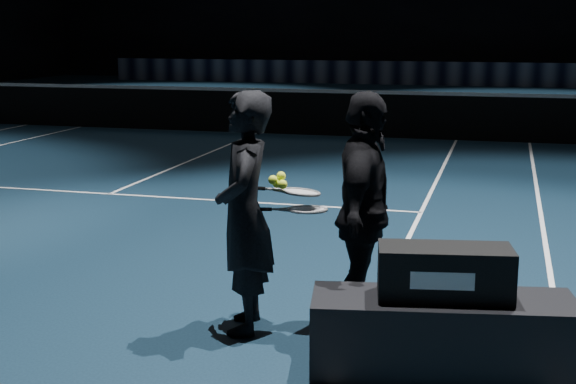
{
  "coord_description": "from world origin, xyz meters",
  "views": [
    {
      "loc": [
        5.04,
        -15.82,
        2.17
      ],
      "look_at": [
        3.56,
        -10.44,
        1.02
      ],
      "focal_mm": 50.0,
      "sensor_mm": 36.0,
      "label": 1
    }
  ],
  "objects_px": {
    "player_a": "(245,213)",
    "player_b": "(364,214)",
    "tennis_balls": "(280,182)",
    "racket_bag": "(445,273)",
    "racket_upper": "(301,192)",
    "racket_lower": "(308,209)",
    "player_bench": "(442,335)"
  },
  "relations": [
    {
      "from": "racket_upper",
      "to": "tennis_balls",
      "type": "bearing_deg",
      "value": -170.43
    },
    {
      "from": "player_bench",
      "to": "racket_bag",
      "type": "height_order",
      "value": "racket_bag"
    },
    {
      "from": "racket_bag",
      "to": "player_b",
      "type": "bearing_deg",
      "value": 126.32
    },
    {
      "from": "player_a",
      "to": "racket_lower",
      "type": "height_order",
      "value": "player_a"
    },
    {
      "from": "racket_lower",
      "to": "racket_upper",
      "type": "height_order",
      "value": "racket_upper"
    },
    {
      "from": "player_bench",
      "to": "player_a",
      "type": "height_order",
      "value": "player_a"
    },
    {
      "from": "racket_bag",
      "to": "tennis_balls",
      "type": "distance_m",
      "value": 1.36
    },
    {
      "from": "player_bench",
      "to": "racket_bag",
      "type": "xyz_separation_m",
      "value": [
        0.0,
        0.0,
        0.42
      ]
    },
    {
      "from": "player_b",
      "to": "racket_lower",
      "type": "relative_size",
      "value": 2.56
    },
    {
      "from": "player_a",
      "to": "player_b",
      "type": "distance_m",
      "value": 0.85
    },
    {
      "from": "player_bench",
      "to": "racket_upper",
      "type": "height_order",
      "value": "racket_upper"
    },
    {
      "from": "player_b",
      "to": "tennis_balls",
      "type": "bearing_deg",
      "value": 100.52
    },
    {
      "from": "player_bench",
      "to": "tennis_balls",
      "type": "height_order",
      "value": "tennis_balls"
    },
    {
      "from": "racket_bag",
      "to": "racket_upper",
      "type": "xyz_separation_m",
      "value": [
        -1.07,
        0.52,
        0.35
      ]
    },
    {
      "from": "player_b",
      "to": "racket_upper",
      "type": "height_order",
      "value": "player_b"
    },
    {
      "from": "player_a",
      "to": "racket_lower",
      "type": "relative_size",
      "value": 2.56
    },
    {
      "from": "player_a",
      "to": "racket_upper",
      "type": "relative_size",
      "value": 2.56
    },
    {
      "from": "racket_bag",
      "to": "racket_upper",
      "type": "relative_size",
      "value": 1.22
    },
    {
      "from": "player_a",
      "to": "tennis_balls",
      "type": "relative_size",
      "value": 14.52
    },
    {
      "from": "player_a",
      "to": "tennis_balls",
      "type": "distance_m",
      "value": 0.34
    },
    {
      "from": "racket_lower",
      "to": "tennis_balls",
      "type": "bearing_deg",
      "value": 178.53
    },
    {
      "from": "player_a",
      "to": "racket_lower",
      "type": "distance_m",
      "value": 0.45
    },
    {
      "from": "racket_bag",
      "to": "player_a",
      "type": "distance_m",
      "value": 1.51
    },
    {
      "from": "racket_lower",
      "to": "player_a",
      "type": "bearing_deg",
      "value": 180.0
    },
    {
      "from": "player_bench",
      "to": "racket_lower",
      "type": "relative_size",
      "value": 2.44
    },
    {
      "from": "player_bench",
      "to": "player_a",
      "type": "relative_size",
      "value": 0.95
    },
    {
      "from": "racket_bag",
      "to": "racket_lower",
      "type": "distance_m",
      "value": 1.15
    },
    {
      "from": "racket_bag",
      "to": "tennis_balls",
      "type": "relative_size",
      "value": 6.92
    },
    {
      "from": "player_bench",
      "to": "racket_upper",
      "type": "distance_m",
      "value": 1.42
    },
    {
      "from": "player_b",
      "to": "tennis_balls",
      "type": "relative_size",
      "value": 14.52
    },
    {
      "from": "player_a",
      "to": "racket_lower",
      "type": "bearing_deg",
      "value": 89.89
    },
    {
      "from": "racket_lower",
      "to": "racket_bag",
      "type": "bearing_deg",
      "value": -40.13
    }
  ]
}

